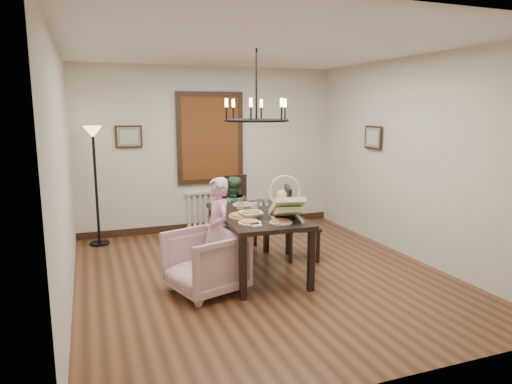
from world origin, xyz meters
TOP-DOWN VIEW (x-y plane):
  - room_shell at (0.00, 0.37)m, footprint 4.51×5.00m
  - dining_table at (-0.03, 0.11)m, footprint 1.00×1.70m
  - chair_far at (0.14, 1.38)m, footprint 0.53×0.53m
  - chair_right at (0.77, 0.41)m, footprint 0.58×0.58m
  - armchair at (-0.81, -0.28)m, footprint 0.99×0.98m
  - elderly_woman at (-0.59, -0.05)m, footprint 0.28×0.41m
  - seated_man at (-0.04, 1.08)m, footprint 0.52×0.45m
  - baby_bouncer at (0.18, -0.33)m, footprint 0.52×0.63m
  - salad_bowl at (-0.17, -0.06)m, footprint 0.34×0.34m
  - pizza_platter at (-0.26, -0.01)m, footprint 0.33×0.33m
  - drinking_glass at (0.12, 0.19)m, footprint 0.08×0.08m
  - window_blinds at (0.00, 2.46)m, footprint 1.00×0.03m
  - radiator at (0.00, 2.48)m, footprint 0.92×0.12m
  - picture_back at (-1.35, 2.47)m, footprint 0.42×0.03m
  - picture_right at (2.21, 0.90)m, footprint 0.03×0.42m
  - floor_lamp at (-1.90, 2.15)m, footprint 0.30×0.30m
  - chandelier at (-0.03, 0.11)m, footprint 0.80×0.80m

SIDE VIEW (x-z plane):
  - radiator at x=0.00m, z-range 0.04..0.66m
  - armchair at x=-0.81m, z-range 0.00..0.72m
  - seated_man at x=-0.04m, z-range 0.00..0.93m
  - chair_right at x=0.77m, z-range 0.00..1.05m
  - elderly_woman at x=-0.59m, z-range 0.00..1.07m
  - chair_far at x=0.14m, z-range 0.00..1.08m
  - dining_table at x=-0.03m, z-range 0.31..1.09m
  - pizza_platter at x=-0.26m, z-range 0.78..0.82m
  - salad_bowl at x=-0.17m, z-range 0.78..0.87m
  - drinking_glass at x=0.12m, z-range 0.78..0.93m
  - floor_lamp at x=-1.90m, z-range 0.00..1.80m
  - baby_bouncer at x=0.18m, z-range 0.78..1.15m
  - room_shell at x=0.00m, z-range -0.01..2.80m
  - window_blinds at x=0.00m, z-range 0.90..2.30m
  - picture_back at x=-1.35m, z-range 1.47..1.83m
  - picture_right at x=2.21m, z-range 1.47..1.83m
  - chandelier at x=-0.03m, z-range 1.93..1.97m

